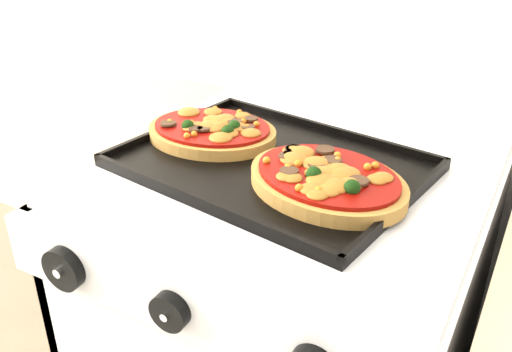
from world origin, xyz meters
The scene contains 6 objects.
control_panel centered at (-0.02, 1.39, 0.85)m, with size 0.60×0.02×0.09m, color silver.
knob_left centered at (-0.21, 1.37, 0.85)m, with size 0.06×0.06×0.02m, color black.
knob_center centered at (-0.03, 1.37, 0.85)m, with size 0.05×0.05×0.02m, color black.
baking_tray centered at (-0.05, 1.67, 0.92)m, with size 0.45×0.33×0.02m, color black.
pizza_left centered at (-0.18, 1.70, 0.94)m, with size 0.23×0.18×0.03m, color #A9803A, non-canonical shape.
pizza_right centered at (0.06, 1.63, 0.94)m, with size 0.25×0.19×0.04m, color #A9803A, non-canonical shape.
Camera 1 is at (0.32, 0.95, 1.32)m, focal length 40.00 mm.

